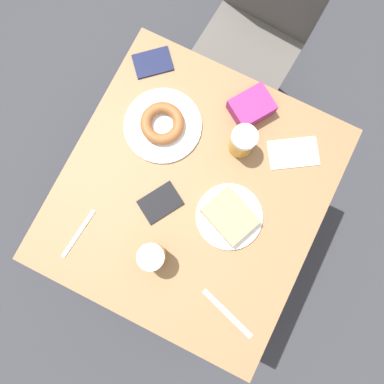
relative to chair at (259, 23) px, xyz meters
name	(u,v)px	position (x,y,z in m)	size (l,w,h in m)	color
ground_plane	(192,214)	(0.08, -0.77, -0.57)	(8.00, 8.00, 0.00)	#333338
table	(192,196)	(0.08, -0.77, 0.13)	(0.82, 0.87, 0.78)	olive
chair	(259,23)	(0.00, 0.00, 0.00)	(0.43, 0.43, 0.94)	#514C47
plate_with_cake	(230,216)	(0.22, -0.78, 0.23)	(0.21, 0.21, 0.05)	white
plate_with_donut	(163,124)	(-0.11, -0.61, 0.23)	(0.25, 0.25, 0.05)	white
beer_mug_left	(242,142)	(0.15, -0.56, 0.27)	(0.08, 0.08, 0.12)	#C68C23
beer_mug_center	(153,257)	(0.06, -1.00, 0.27)	(0.08, 0.08, 0.12)	#C68C23
napkin_folded	(293,153)	(0.31, -0.50, 0.21)	(0.19, 0.17, 0.00)	white
fork	(78,234)	(-0.18, -1.04, 0.21)	(0.03, 0.17, 0.00)	silver
knife	(227,314)	(0.34, -1.05, 0.21)	(0.19, 0.07, 0.00)	silver
passport_near_edge	(160,203)	(0.00, -0.84, 0.21)	(0.14, 0.15, 0.01)	black
passport_far_edge	(153,63)	(-0.24, -0.43, 0.21)	(0.15, 0.15, 0.01)	#141938
blue_pouch	(251,107)	(0.13, -0.43, 0.24)	(0.15, 0.16, 0.05)	#8C2366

